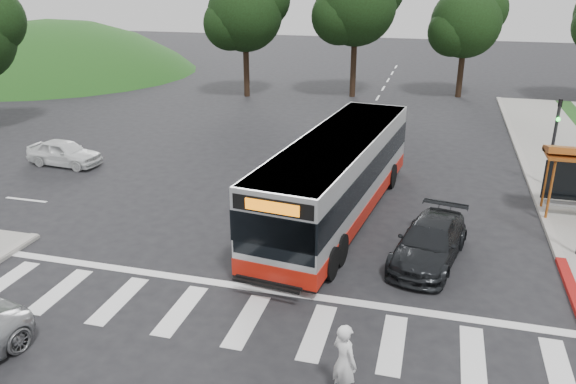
% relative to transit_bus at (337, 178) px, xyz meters
% --- Properties ---
extents(ground, '(140.00, 140.00, 0.00)m').
position_rel_transit_bus_xyz_m(ground, '(-1.06, -2.77, -1.62)').
color(ground, black).
rests_on(ground, ground).
extents(curb_east, '(0.30, 40.00, 0.15)m').
position_rel_transit_bus_xyz_m(curb_east, '(7.94, 5.23, -1.54)').
color(curb_east, '#9E9991').
rests_on(curb_east, ground).
extents(hillside_nw, '(44.00, 44.00, 10.00)m').
position_rel_transit_bus_xyz_m(hillside_nw, '(-33.06, 27.23, -1.62)').
color(hillside_nw, '#194616').
rests_on(hillside_nw, ground).
extents(crosswalk_ladder, '(18.00, 2.60, 0.01)m').
position_rel_transit_bus_xyz_m(crosswalk_ladder, '(-1.06, -7.77, -1.61)').
color(crosswalk_ladder, silver).
rests_on(crosswalk_ladder, ground).
extents(traffic_signal_ne_short, '(0.18, 0.37, 4.00)m').
position_rel_transit_bus_xyz_m(traffic_signal_ne_short, '(8.54, 5.73, 0.86)').
color(traffic_signal_ne_short, black).
rests_on(traffic_signal_ne_short, ground).
extents(tree_north_a, '(6.60, 6.15, 10.17)m').
position_rel_transit_bus_xyz_m(tree_north_a, '(-2.98, 23.30, 5.31)').
color(tree_north_a, black).
rests_on(tree_north_a, ground).
extents(tree_north_b, '(5.72, 5.33, 8.43)m').
position_rel_transit_bus_xyz_m(tree_north_b, '(5.01, 25.29, 4.05)').
color(tree_north_b, black).
rests_on(tree_north_b, ground).
extents(tree_north_c, '(6.16, 5.74, 9.30)m').
position_rel_transit_bus_xyz_m(tree_north_c, '(-10.99, 21.30, 4.68)').
color(tree_north_c, black).
rests_on(tree_north_c, ground).
extents(transit_bus, '(4.21, 12.75, 3.23)m').
position_rel_transit_bus_xyz_m(transit_bus, '(0.00, 0.00, 0.00)').
color(transit_bus, '#A9ACAE').
rests_on(transit_bus, ground).
extents(pedestrian, '(0.83, 0.79, 1.91)m').
position_rel_transit_bus_xyz_m(pedestrian, '(2.02, -10.01, -0.66)').
color(pedestrian, silver).
rests_on(pedestrian, ground).
extents(dark_sedan, '(2.81, 4.95, 1.35)m').
position_rel_transit_bus_xyz_m(dark_sedan, '(3.65, -2.84, -0.94)').
color(dark_sedan, black).
rests_on(dark_sedan, ground).
extents(west_car_white, '(3.92, 1.84, 1.30)m').
position_rel_transit_bus_xyz_m(west_car_white, '(-14.31, 2.73, -0.97)').
color(west_car_white, white).
rests_on(west_car_white, ground).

